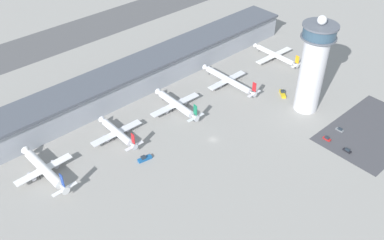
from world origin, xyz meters
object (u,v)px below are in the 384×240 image
airplane_gate_charlie (176,104)px  car_red_hatchback (340,130)px  car_blue_compact (327,139)px  airplane_gate_alpha (44,169)px  control_tower (313,65)px  service_truck_catering (145,159)px  service_truck_fuel (283,93)px  airplane_gate_bravo (117,133)px  car_green_van (347,151)px  airplane_gate_echo (275,55)px  airplane_gate_delta (228,80)px

airplane_gate_charlie → car_red_hatchback: airplane_gate_charlie is taller
airplane_gate_charlie → car_blue_compact: size_ratio=8.23×
airplane_gate_alpha → control_tower: bearing=-19.8°
control_tower → service_truck_catering: bearing=164.3°
control_tower → service_truck_fuel: (1.17, 17.98, -28.65)m
airplane_gate_alpha → service_truck_catering: 49.72m
airplane_gate_bravo → car_green_van: size_ratio=7.21×
airplane_gate_echo → service_truck_catering: size_ratio=5.10×
airplane_gate_bravo → car_blue_compact: 115.52m
control_tower → airplane_gate_charlie: bearing=139.5°
car_red_hatchback → car_green_van: car_green_van is taller
airplane_gate_delta → car_green_van: bearing=-89.8°
airplane_gate_charlie → car_green_van: (43.23, -89.78, -3.61)m
car_red_hatchback → service_truck_fuel: bearing=83.9°
airplane_gate_delta → airplane_gate_bravo: bearing=177.7°
airplane_gate_echo → car_blue_compact: (-48.34, -75.82, -3.19)m
airplane_gate_echo → car_green_van: size_ratio=8.74×
airplane_gate_echo → service_truck_fuel: 44.66m
airplane_gate_charlie → airplane_gate_delta: airplane_gate_charlie is taller
airplane_gate_alpha → airplane_gate_charlie: bearing=-0.8°
airplane_gate_bravo → airplane_gate_charlie: 41.15m
airplane_gate_echo → car_green_van: bearing=-118.8°
car_blue_compact → airplane_gate_echo: bearing=57.5°
service_truck_catering → airplane_gate_bravo: bearing=90.3°
car_green_van → control_tower: bearing=67.4°
airplane_gate_charlie → service_truck_fuel: size_ratio=4.61×
airplane_gate_alpha → airplane_gate_echo: size_ratio=1.01×
service_truck_fuel → airplane_gate_charlie: bearing=151.6°
airplane_gate_charlie → service_truck_catering: size_ratio=4.77×
service_truck_catering → car_red_hatchback: size_ratio=1.70×
airplane_gate_alpha → airplane_gate_delta: 127.59m
airplane_gate_echo → service_truck_catering: 134.72m
service_truck_fuel → airplane_gate_delta: bearing=119.8°
airplane_gate_bravo → service_truck_catering: airplane_gate_bravo is taller
airplane_gate_echo → car_red_hatchback: (-36.13, -76.22, -3.22)m
airplane_gate_bravo → airplane_gate_charlie: (41.12, -1.55, 0.19)m
service_truck_fuel → car_red_hatchback: service_truck_fuel is taller
airplane_gate_bravo → airplane_gate_echo: (133.11, -2.59, -0.22)m
car_green_van → car_blue_compact: bearing=88.2°
airplane_gate_charlie → airplane_gate_echo: size_ratio=0.94×
control_tower → airplane_gate_delta: size_ratio=1.31×
airplane_gate_delta → car_blue_compact: 75.08m
service_truck_catering → car_blue_compact: bearing=-32.7°
control_tower → car_blue_compact: (-15.83, -26.14, -29.01)m
car_green_van → airplane_gate_alpha: bearing=144.6°
car_red_hatchback → car_green_van: (-12.63, -12.51, 0.02)m
control_tower → airplane_gate_delta: 57.57m
car_red_hatchback → car_blue_compact: bearing=178.1°
service_truck_catering → car_blue_compact: size_ratio=1.72×
airplane_gate_bravo → car_red_hatchback: bearing=-39.1°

